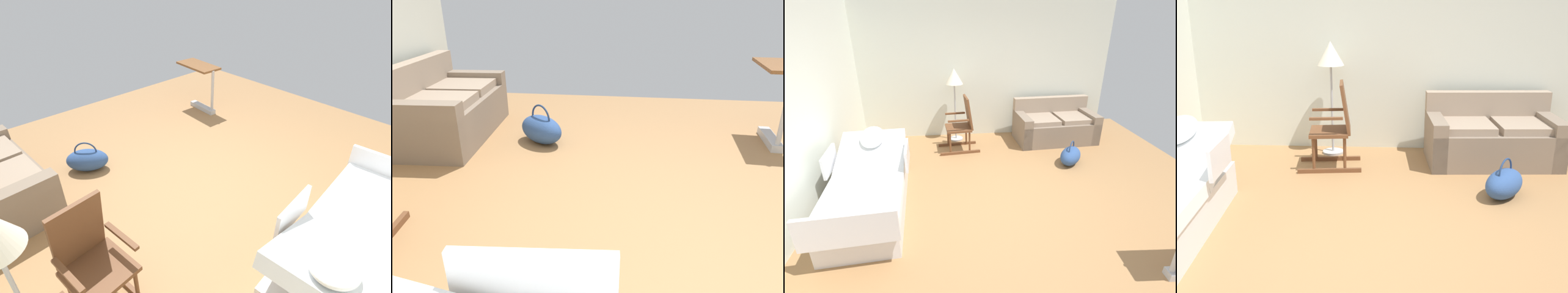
% 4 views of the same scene
% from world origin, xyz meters
% --- Properties ---
extents(ground_plane, '(6.73, 6.73, 0.00)m').
position_xyz_m(ground_plane, '(0.00, 0.00, 0.00)').
color(ground_plane, '#9E7247').
extents(hospital_bed, '(1.13, 2.19, 0.91)m').
position_xyz_m(hospital_bed, '(-1.82, 0.06, 0.29)').
color(hospital_bed, silver).
rests_on(hospital_bed, ground).
extents(rocking_chair, '(0.81, 0.55, 1.05)m').
position_xyz_m(rocking_chair, '(-0.51, 1.90, 0.50)').
color(rocking_chair, brown).
rests_on(rocking_chair, ground).
extents(overbed_table, '(0.85, 0.45, 0.84)m').
position_xyz_m(overbed_table, '(1.71, -1.43, 0.53)').
color(overbed_table, '#B2B5BA').
rests_on(overbed_table, ground).
extents(duffel_bag, '(0.59, 0.64, 0.43)m').
position_xyz_m(duffel_bag, '(1.36, 1.07, 0.15)').
color(duffel_bag, '#2D4C84').
rests_on(duffel_bag, ground).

